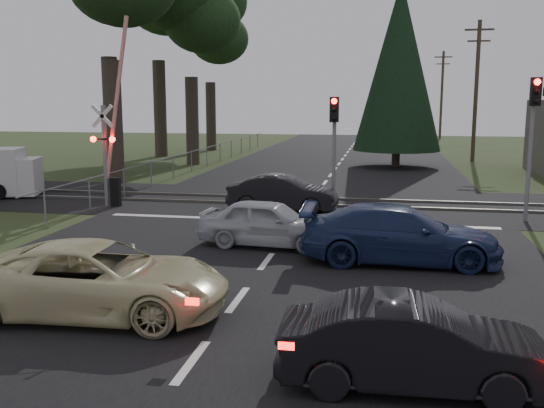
% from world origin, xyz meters
% --- Properties ---
extents(ground, '(120.00, 120.00, 0.00)m').
position_xyz_m(ground, '(0.00, 0.00, 0.00)').
color(ground, '#2E3819').
rests_on(ground, ground).
extents(road, '(14.00, 100.00, 0.01)m').
position_xyz_m(road, '(0.00, 10.00, 0.01)').
color(road, black).
rests_on(road, ground).
extents(rail_corridor, '(120.00, 8.00, 0.01)m').
position_xyz_m(rail_corridor, '(0.00, 12.00, 0.01)').
color(rail_corridor, black).
rests_on(rail_corridor, ground).
extents(stop_line, '(13.00, 0.35, 0.00)m').
position_xyz_m(stop_line, '(0.00, 8.20, 0.01)').
color(stop_line, silver).
rests_on(stop_line, ground).
extents(rail_near, '(120.00, 0.12, 0.10)m').
position_xyz_m(rail_near, '(0.00, 11.20, 0.05)').
color(rail_near, '#59544C').
rests_on(rail_near, ground).
extents(rail_far, '(120.00, 0.12, 0.10)m').
position_xyz_m(rail_far, '(0.00, 12.80, 0.05)').
color(rail_far, '#59544C').
rests_on(rail_far, ground).
extents(crossing_signal, '(1.62, 0.38, 6.96)m').
position_xyz_m(crossing_signal, '(-7.27, 9.79, 2.06)').
color(crossing_signal, slate).
rests_on(crossing_signal, ground).
extents(traffic_signal_right, '(0.68, 0.48, 4.70)m').
position_xyz_m(traffic_signal_right, '(7.55, 9.47, 3.31)').
color(traffic_signal_right, slate).
rests_on(traffic_signal_right, ground).
extents(traffic_signal_center, '(0.32, 0.48, 4.10)m').
position_xyz_m(traffic_signal_center, '(1.00, 10.68, 2.81)').
color(traffic_signal_center, slate).
rests_on(traffic_signal_center, ground).
extents(utility_pole_mid, '(1.80, 0.26, 9.00)m').
position_xyz_m(utility_pole_mid, '(8.50, 30.00, 4.73)').
color(utility_pole_mid, '#4C3D2D').
rests_on(utility_pole_mid, ground).
extents(utility_pole_far, '(1.80, 0.26, 9.00)m').
position_xyz_m(utility_pole_far, '(8.50, 55.00, 4.73)').
color(utility_pole_far, '#4C3D2D').
rests_on(utility_pole_far, ground).
extents(euc_tree_c, '(6.00, 6.00, 13.20)m').
position_xyz_m(euc_tree_c, '(-9.00, 25.00, 9.51)').
color(euc_tree_c, '#473D33').
rests_on(euc_tree_c, ground).
extents(euc_tree_e, '(6.00, 6.00, 13.20)m').
position_xyz_m(euc_tree_e, '(-11.00, 36.00, 9.51)').
color(euc_tree_e, '#473D33').
rests_on(euc_tree_e, ground).
extents(conifer_tree, '(5.20, 5.20, 11.00)m').
position_xyz_m(conifer_tree, '(3.50, 26.00, 5.99)').
color(conifer_tree, '#473D33').
rests_on(conifer_tree, ground).
extents(fence_left, '(0.10, 36.00, 1.20)m').
position_xyz_m(fence_left, '(-7.80, 22.50, 0.00)').
color(fence_left, slate).
rests_on(fence_left, ground).
extents(cream_coupe, '(5.02, 2.52, 1.36)m').
position_xyz_m(cream_coupe, '(-2.37, -1.28, 0.68)').
color(cream_coupe, beige).
rests_on(cream_coupe, ground).
extents(dark_hatchback, '(3.82, 1.46, 1.24)m').
position_xyz_m(dark_hatchback, '(3.31, -3.21, 0.62)').
color(dark_hatchback, black).
rests_on(dark_hatchback, ground).
extents(silver_car, '(3.95, 1.92, 1.30)m').
position_xyz_m(silver_car, '(-0.25, 4.61, 0.65)').
color(silver_car, '#AAAEB3').
rests_on(silver_car, ground).
extents(blue_sedan, '(4.94, 2.12, 1.42)m').
position_xyz_m(blue_sedan, '(3.26, 3.55, 0.71)').
color(blue_sedan, '#1A264F').
rests_on(blue_sedan, ground).
extents(dark_car_far, '(3.99, 1.51, 1.30)m').
position_xyz_m(dark_car_far, '(-0.75, 9.98, 0.65)').
color(dark_car_far, black).
rests_on(dark_car_far, ground).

